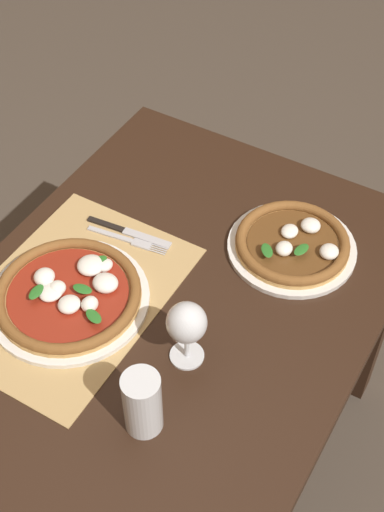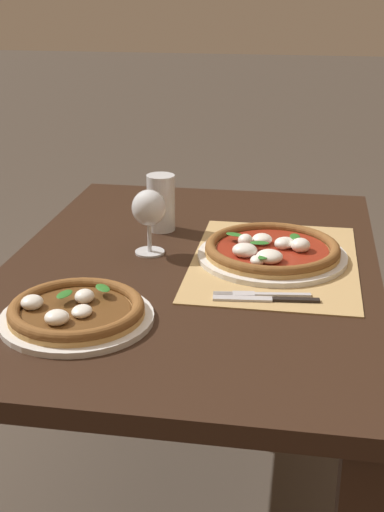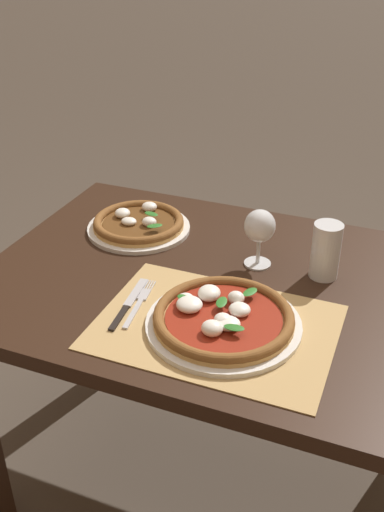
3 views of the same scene
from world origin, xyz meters
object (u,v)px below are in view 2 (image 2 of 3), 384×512
Objects in this scene: pizza_near at (272,250)px; pizza_far at (76,312)px; pint_glass at (161,204)px; wine_glass at (149,211)px; fork at (261,294)px; knife at (266,299)px.

pizza_near is 1.17× the size of pizza_far.
wine_glass is at bearing -177.54° from pint_glass.
pizza_far is 1.47× the size of fork.
pizza_near reaches higher than knife.
pizza_far is 2.03× the size of pint_glass.
knife is (-0.40, -0.30, -0.06)m from pint_glass.
pizza_near is 0.34m from pint_glass.
wine_glass is (-0.00, 0.29, 0.08)m from pizza_near.
pizza_near is 0.23m from knife.
pizza_far reaches higher than knife.
knife is at bearing -179.29° from pizza_near.
pint_glass is (0.16, 0.29, 0.05)m from pizza_near.
wine_glass reaches higher than pizza_near.
pizza_far is 0.38m from knife.
pint_glass reaches higher than pizza_near.
pizza_near is 1.60× the size of knife.
wine_glass is at bearing -9.09° from pizza_far.
pizza_far is (-0.38, 0.35, -0.00)m from pizza_near.
pizza_near is 0.30m from wine_glass.
wine_glass is at bearing 53.88° from fork.
fork is (-0.21, 0.01, -0.02)m from pizza_near.
knife is (-0.23, -0.00, -0.02)m from pizza_near.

